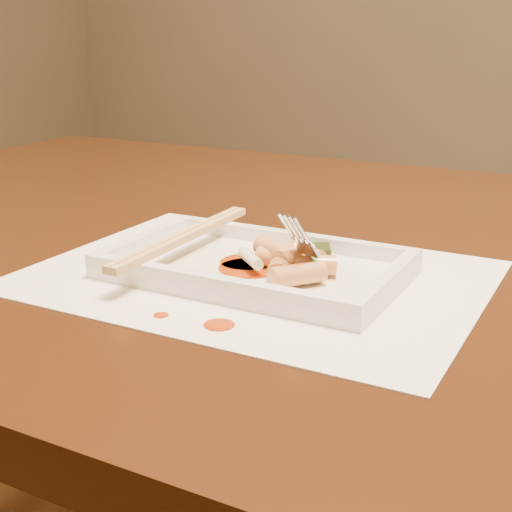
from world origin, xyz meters
The scene contains 24 objects.
table centered at (0.00, 0.00, 0.65)m, with size 1.40×0.90×0.75m.
placemat centered at (0.06, -0.16, 0.75)m, with size 0.40×0.30×0.00m, color white.
sauce_splatter_a centered at (0.09, -0.27, 0.75)m, with size 0.02×0.02×0.00m, color #A63004.
sauce_splatter_b centered at (0.04, -0.28, 0.75)m, with size 0.01×0.01×0.00m, color #A63004.
plate_base centered at (0.06, -0.16, 0.76)m, with size 0.26×0.16×0.01m, color white.
plate_rim_far centered at (0.06, -0.08, 0.77)m, with size 0.26×0.01×0.01m, color white.
plate_rim_near centered at (0.06, -0.23, 0.77)m, with size 0.26×0.01×0.01m, color white.
plate_rim_left centered at (-0.07, -0.16, 0.77)m, with size 0.01×0.14×0.01m, color white.
plate_rim_right centered at (0.18, -0.16, 0.77)m, with size 0.01×0.14×0.01m, color white.
veg_piece centered at (0.09, -0.12, 0.77)m, with size 0.04×0.03×0.01m, color black.
scallion_white centered at (0.06, -0.17, 0.77)m, with size 0.01×0.01×0.04m, color #EAEACC.
scallion_green centered at (0.10, -0.14, 0.77)m, with size 0.01×0.01×0.09m, color #2A9618.
chopstick_a centered at (-0.02, -0.16, 0.78)m, with size 0.01×0.23×0.01m, color tan.
chopstick_b centered at (-0.02, -0.16, 0.78)m, with size 0.01×0.23×0.01m, color tan.
fork centered at (0.13, -0.14, 0.83)m, with size 0.09×0.10×0.14m, color silver, non-canonical shape.
sauce_blob_0 centered at (0.06, -0.16, 0.76)m, with size 0.06×0.06×0.00m, color #A63004.
sauce_blob_1 centered at (0.05, -0.15, 0.76)m, with size 0.05×0.05×0.00m, color #A63004.
rice_cake_0 centered at (0.08, -0.15, 0.77)m, with size 0.02×0.02×0.04m, color #E0AB68.
rice_cake_1 centered at (0.11, -0.16, 0.77)m, with size 0.02×0.02×0.04m, color #E0AB68.
rice_cake_2 centered at (0.07, -0.15, 0.78)m, with size 0.02×0.02×0.04m, color #E0AB68.
rice_cake_3 centered at (0.11, -0.19, 0.77)m, with size 0.02×0.02×0.05m, color #E0AB68.
rice_cake_4 centered at (0.09, -0.17, 0.77)m, with size 0.02×0.02×0.04m, color #E0AB68.
rice_cake_5 centered at (0.10, -0.16, 0.78)m, with size 0.02×0.02×0.04m, color #E0AB68.
rice_cake_6 centered at (0.10, -0.14, 0.77)m, with size 0.02×0.02×0.04m, color #E0AB68.
Camera 1 is at (0.35, -0.70, 0.97)m, focal length 50.00 mm.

